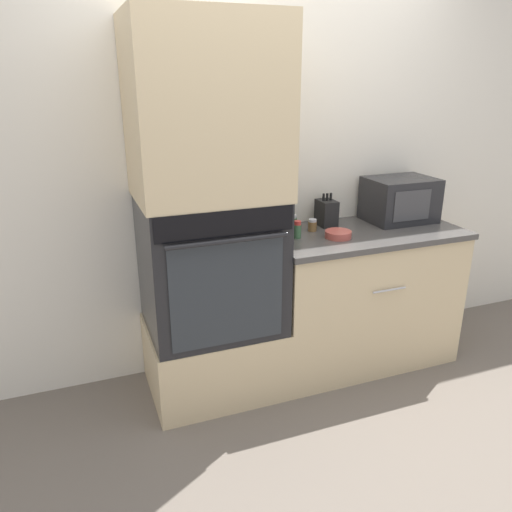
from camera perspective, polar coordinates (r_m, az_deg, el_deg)
ground_plane at (r=3.03m, az=4.11°, el=-16.13°), size 12.00×12.00×0.00m
wall_back at (r=3.08m, az=-0.30°, el=10.01°), size 8.00×0.05×2.50m
oven_cabinet_base at (r=3.04m, az=-4.82°, el=-11.31°), size 0.75×0.60×0.42m
wall_oven at (r=2.78m, az=-5.15°, el=-0.93°), size 0.73×0.64×0.76m
oven_cabinet_upper at (r=2.60m, az=-5.75°, el=16.32°), size 0.75×0.60×0.89m
counter_unit at (r=3.29m, az=11.62°, el=-4.46°), size 1.22×0.63×0.89m
microwave at (r=3.37m, az=16.10°, el=6.22°), size 0.43×0.33×0.28m
knife_block at (r=3.18m, az=8.05°, el=4.92°), size 0.10×0.14×0.21m
bowl at (r=2.96m, az=9.37°, el=2.46°), size 0.15×0.15×0.04m
condiment_jar_near at (r=3.06m, az=6.46°, el=3.52°), size 0.05×0.05×0.07m
condiment_jar_mid at (r=2.91m, az=4.74°, el=3.02°), size 0.05×0.05×0.10m
condiment_jar_far at (r=3.11m, az=4.18°, el=3.95°), size 0.06×0.06×0.09m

